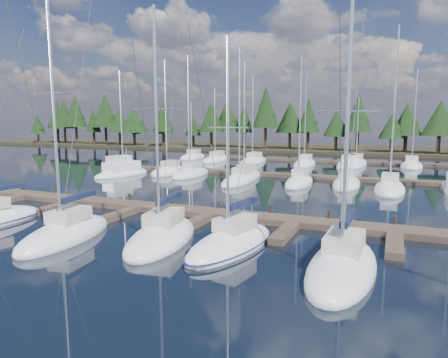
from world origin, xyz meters
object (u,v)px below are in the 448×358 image
at_px(front_sailboat_3, 162,237).
at_px(motor_yacht_left, 122,172).
at_px(front_sailboat_2, 66,234).
at_px(front_sailboat_5, 342,267).
at_px(front_sailboat_4, 232,243).
at_px(main_dock, 210,215).

height_order(front_sailboat_3, motor_yacht_left, front_sailboat_3).
xyz_separation_m(front_sailboat_2, front_sailboat_3, (5.38, 1.73, -0.02)).
bearing_deg(front_sailboat_3, front_sailboat_5, -4.80).
relative_size(front_sailboat_2, front_sailboat_5, 1.15).
relative_size(front_sailboat_3, motor_yacht_left, 1.55).
distance_m(front_sailboat_3, front_sailboat_5, 9.98).
xyz_separation_m(front_sailboat_3, front_sailboat_5, (9.95, -0.83, -0.00)).
distance_m(front_sailboat_4, motor_yacht_left, 31.85).
bearing_deg(front_sailboat_4, front_sailboat_5, -11.79).
height_order(main_dock, motor_yacht_left, motor_yacht_left).
height_order(front_sailboat_2, front_sailboat_3, front_sailboat_2).
bearing_deg(front_sailboat_5, front_sailboat_2, -176.67).
height_order(front_sailboat_5, motor_yacht_left, front_sailboat_5).
bearing_deg(main_dock, motor_yacht_left, 141.11).
bearing_deg(front_sailboat_5, motor_yacht_left, 142.34).
height_order(front_sailboat_4, motor_yacht_left, front_sailboat_4).
bearing_deg(front_sailboat_3, front_sailboat_4, 5.42).
relative_size(front_sailboat_2, motor_yacht_left, 1.73).
height_order(main_dock, front_sailboat_5, front_sailboat_5).
xyz_separation_m(front_sailboat_4, front_sailboat_5, (5.86, -1.22, 0.01)).
relative_size(main_dock, front_sailboat_3, 3.27).
relative_size(front_sailboat_4, front_sailboat_5, 0.90).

